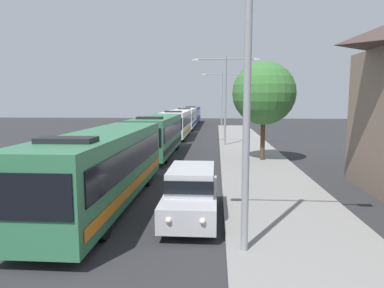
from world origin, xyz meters
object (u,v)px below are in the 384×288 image
Objects in this scene: bus_fourth_in_line at (186,118)px; streetlamp_far at (222,94)px; bus_rear at (192,114)px; streetlamp_near at (248,53)px; bus_second_in_line at (158,134)px; roadside_tree at (264,93)px; bus_middle at (177,123)px; streetlamp_mid at (225,91)px; bus_lead at (105,165)px; white_suv at (191,191)px.

streetlamp_far is (5.40, 3.59, 3.68)m from bus_fourth_in_line.
bus_rear is at bearing 120.59° from streetlamp_far.
streetlamp_near is (5.40, -55.72, 3.88)m from bus_rear.
bus_fourth_in_line is at bearing 97.16° from streetlamp_near.
bus_rear is (0.00, 38.13, 0.00)m from bus_second_in_line.
bus_second_in_line is at bearing 162.48° from roadside_tree.
roadside_tree is (7.85, -27.89, 3.12)m from bus_fourth_in_line.
bus_second_in_line is 1.06× the size of bus_middle.
bus_fourth_in_line is (0.00, 25.41, 0.00)m from bus_second_in_line.
bus_rear is (0.00, 12.73, 0.00)m from bus_fourth_in_line.
bus_fourth_in_line is 0.94× the size of bus_rear.
bus_fourth_in_line is at bearing 105.32° from streetlamp_mid.
bus_lead is 1.04× the size of bus_fourth_in_line.
white_suv is (3.70, -1.48, -0.66)m from bus_lead.
bus_rear is 33.06m from streetlamp_mid.
white_suv is 0.56× the size of streetlamp_near.
bus_lead is at bearing -90.00° from bus_middle.
streetlamp_near is at bearing -90.00° from streetlamp_mid.
bus_second_in_line is 18.80m from streetlamp_near.
streetlamp_near is (1.70, -2.95, 4.53)m from white_suv.
bus_fourth_in_line reaches higher than white_suv.
bus_middle is 1.57× the size of roadside_tree.
bus_lead is 13.61m from roadside_tree.
roadside_tree is at bearing 80.79° from streetlamp_near.
bus_fourth_in_line is 40.22m from white_suv.
bus_middle is at bearing 90.00° from bus_lead.
streetlamp_far is at bearing 79.46° from bus_second_in_line.
streetlamp_mid is at bearing -74.68° from bus_fourth_in_line.
streetlamp_near is at bearing -99.21° from roadside_tree.
bus_rear is 1.78× the size of roadside_tree.
streetlamp_far is (5.40, 42.16, 3.68)m from bus_lead.
streetlamp_near reaches higher than bus_lead.
bus_middle is at bearing 100.09° from streetlamp_near.
bus_middle is 31.07m from streetlamp_near.
streetlamp_mid is 23.29m from streetlamp_far.
roadside_tree is (7.85, -2.48, 3.12)m from bus_second_in_line.
streetlamp_near is at bearing -72.93° from bus_second_in_line.
bus_middle is (-0.00, 25.92, -0.00)m from bus_lead.
white_suv is at bearing -94.78° from streetlamp_mid.
bus_fourth_in_line is 7.45m from streetlamp_far.
bus_second_in_line is 1.40× the size of streetlamp_mid.
bus_second_in_line is at bearing 107.07° from streetlamp_near.
bus_rear is at bearing 90.00° from bus_lead.
streetlamp_mid is (5.40, 5.71, 3.48)m from bus_second_in_line.
bus_second_in_line is at bearing -90.00° from bus_fourth_in_line.
roadside_tree is at bearing -17.52° from bus_second_in_line.
bus_second_in_line is at bearing -90.00° from bus_rear.
streetlamp_far is (1.70, 43.64, 4.33)m from white_suv.
bus_second_in_line and bus_rear have the same top height.
streetlamp_mid is (5.40, -32.43, 3.48)m from bus_rear.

